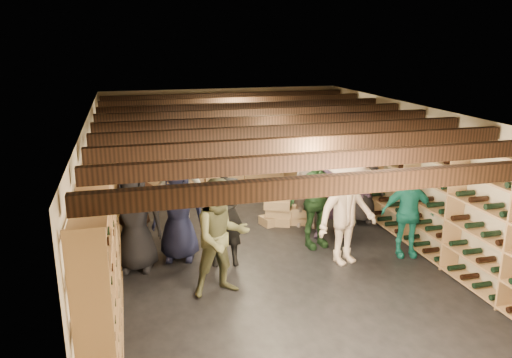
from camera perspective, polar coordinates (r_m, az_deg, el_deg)
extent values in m
plane|color=black|center=(8.52, 1.61, -8.58)|extent=(8.00, 8.00, 0.00)
cube|color=beige|center=(11.88, -3.78, 4.52)|extent=(5.50, 0.02, 2.40)
cube|color=beige|center=(4.70, 16.01, -14.41)|extent=(5.50, 0.02, 2.40)
cube|color=beige|center=(7.82, -18.07, -2.25)|extent=(0.02, 8.00, 2.40)
cube|color=beige|center=(9.24, 18.27, 0.46)|extent=(0.02, 8.00, 2.40)
cube|color=beige|center=(7.84, 1.75, 7.60)|extent=(5.50, 8.00, 0.01)
cube|color=black|center=(4.69, 13.92, -0.23)|extent=(5.40, 0.12, 0.18)
cube|color=black|center=(5.45, 9.58, 2.23)|extent=(5.40, 0.12, 0.18)
cube|color=black|center=(6.24, 6.30, 4.07)|extent=(5.40, 0.12, 0.18)
cube|color=black|center=(7.04, 3.76, 5.48)|extent=(5.40, 0.12, 0.18)
cube|color=black|center=(7.87, 1.74, 6.59)|extent=(5.40, 0.12, 0.18)
cube|color=black|center=(8.70, 0.10, 7.49)|extent=(5.40, 0.12, 0.18)
cube|color=black|center=(9.54, -1.26, 8.22)|extent=(5.40, 0.12, 0.18)
cube|color=black|center=(10.39, -2.41, 8.83)|extent=(5.40, 0.12, 0.18)
cube|color=black|center=(11.24, -3.38, 9.35)|extent=(5.40, 0.12, 0.18)
cube|color=#A2774E|center=(7.84, -16.68, -3.03)|extent=(0.32, 7.50, 2.15)
cube|color=#A2774E|center=(9.18, 17.26, -0.37)|extent=(0.32, 7.50, 2.15)
cube|color=#A2774E|center=(11.75, -3.61, 3.77)|extent=(4.70, 0.30, 2.15)
cube|color=tan|center=(9.79, 2.55, -4.74)|extent=(0.59, 0.50, 0.17)
cube|color=tan|center=(9.73, 2.57, -3.80)|extent=(0.59, 0.50, 0.17)
cube|color=tan|center=(9.68, 2.58, -2.86)|extent=(0.59, 0.50, 0.17)
cube|color=tan|center=(9.62, 2.59, -1.90)|extent=(0.59, 0.50, 0.17)
cube|color=tan|center=(9.89, 4.37, -4.56)|extent=(0.58, 0.48, 0.17)
cube|color=tan|center=(9.83, 4.39, -3.63)|extent=(0.58, 0.48, 0.17)
cube|color=tan|center=(9.82, 2.02, -4.68)|extent=(0.58, 0.46, 0.17)
imported|color=black|center=(7.91, -13.74, -4.18)|extent=(0.95, 0.73, 1.75)
imported|color=black|center=(7.86, -3.52, -3.77)|extent=(0.69, 0.49, 1.78)
imported|color=#515435|center=(6.99, -3.97, -6.68)|extent=(0.92, 0.77, 1.70)
imported|color=beige|center=(8.03, 10.44, -3.55)|extent=(1.30, 0.97, 1.79)
imported|color=#1C8677|center=(8.60, 16.92, -3.76)|extent=(0.93, 0.56, 1.48)
imported|color=brown|center=(8.72, -13.87, -2.57)|extent=(1.56, 0.50, 1.68)
imported|color=#1F2348|center=(8.16, -8.92, -3.43)|extent=(0.94, 0.72, 1.71)
imported|color=gray|center=(9.51, 5.95, -1.04)|extent=(0.67, 0.56, 1.55)
imported|color=beige|center=(9.17, -8.73, -1.06)|extent=(1.29, 0.99, 1.77)
imported|color=#244825|center=(8.61, 6.81, -2.47)|extent=(1.03, 0.56, 1.67)
imported|color=slate|center=(9.10, 8.46, -1.96)|extent=(1.49, 0.77, 1.54)
imported|color=#302F33|center=(9.96, 11.99, -0.06)|extent=(0.92, 0.68, 1.71)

